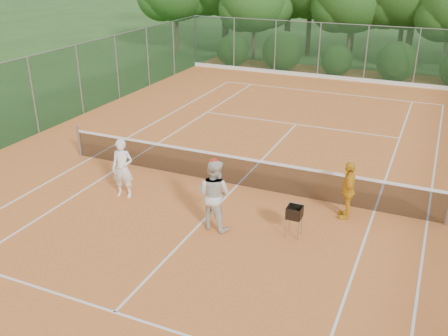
{
  "coord_description": "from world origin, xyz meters",
  "views": [
    {
      "loc": [
        5.22,
        -12.79,
        6.65
      ],
      "look_at": [
        0.09,
        -1.2,
        1.1
      ],
      "focal_mm": 40.0,
      "sensor_mm": 36.0,
      "label": 1
    }
  ],
  "objects_px": {
    "player_center_grp": "(214,194)",
    "player_yellow": "(348,190)",
    "ball_hopper": "(295,213)",
    "player_white": "(123,168)"
  },
  "relations": [
    {
      "from": "player_white",
      "to": "player_yellow",
      "type": "distance_m",
      "value": 6.33
    },
    {
      "from": "player_white",
      "to": "ball_hopper",
      "type": "height_order",
      "value": "player_white"
    },
    {
      "from": "player_yellow",
      "to": "ball_hopper",
      "type": "bearing_deg",
      "value": -46.15
    },
    {
      "from": "player_center_grp",
      "to": "player_yellow",
      "type": "distance_m",
      "value": 3.58
    },
    {
      "from": "player_white",
      "to": "player_center_grp",
      "type": "bearing_deg",
      "value": -22.15
    },
    {
      "from": "player_white",
      "to": "player_yellow",
      "type": "relative_size",
      "value": 1.09
    },
    {
      "from": "player_white",
      "to": "ball_hopper",
      "type": "distance_m",
      "value": 5.18
    },
    {
      "from": "player_center_grp",
      "to": "ball_hopper",
      "type": "relative_size",
      "value": 2.37
    },
    {
      "from": "player_white",
      "to": "player_center_grp",
      "type": "xyz_separation_m",
      "value": [
        3.17,
        -0.58,
        0.08
      ]
    },
    {
      "from": "ball_hopper",
      "to": "player_yellow",
      "type": "bearing_deg",
      "value": 46.14
    }
  ]
}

